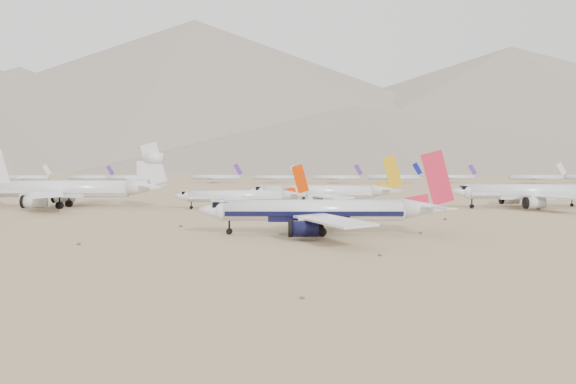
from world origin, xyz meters
name	(u,v)px	position (x,y,z in m)	size (l,w,h in m)	color
ground	(309,235)	(0.00, 0.00, 0.00)	(7000.00, 7000.00, 0.00)	#8B7251
main_airliner	(325,211)	(3.31, 0.13, 5.03)	(51.88, 50.67, 18.31)	silver
row2_navy_widebody	(536,192)	(79.50, 68.80, 5.48)	(55.21, 53.99, 19.64)	silver
row2_gold_tail	(324,193)	(8.00, 74.82, 5.08)	(51.03, 49.90, 18.17)	silver
row2_orange_tail	(241,197)	(-20.10, 65.93, 4.21)	(42.11, 41.19, 15.02)	silver
row2_white_trijet	(69,189)	(-79.34, 71.20, 6.55)	(63.89, 62.44, 22.64)	silver
distant_storage_row	(336,177)	(32.30, 308.62, 4.27)	(563.13, 57.77, 13.61)	silver
mountain_range	(311,107)	(70.18, 1648.01, 190.32)	(7354.00, 3024.00, 470.00)	slate
foothills	(532,139)	(526.68, 1100.00, 67.15)	(4637.50, 1395.00, 155.00)	slate
desert_scrub	(138,251)	(-30.36, -24.48, 0.29)	(206.06, 121.67, 0.63)	brown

